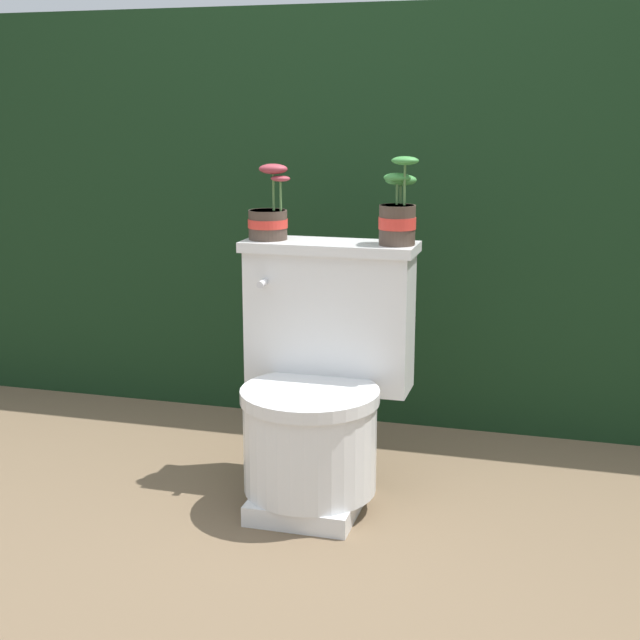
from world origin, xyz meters
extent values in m
plane|color=brown|center=(0.00, 0.00, 0.00)|extent=(12.00, 12.00, 0.00)
cube|color=black|center=(0.00, 1.12, 0.74)|extent=(4.35, 0.65, 1.48)
cube|color=silver|center=(-0.06, 0.04, 0.03)|extent=(0.30, 0.35, 0.06)
cylinder|color=silver|center=(-0.06, 0.04, 0.19)|extent=(0.38, 0.38, 0.27)
cylinder|color=silver|center=(-0.06, 0.04, 0.34)|extent=(0.40, 0.40, 0.04)
cube|color=silver|center=(-0.06, 0.25, 0.51)|extent=(0.49, 0.16, 0.42)
cube|color=silver|center=(-0.06, 0.25, 0.73)|extent=(0.52, 0.19, 0.03)
cylinder|color=silver|center=(-0.24, 0.14, 0.64)|extent=(0.02, 0.05, 0.02)
cylinder|color=#47382D|center=(-0.26, 0.25, 0.79)|extent=(0.12, 0.12, 0.09)
cylinder|color=red|center=(-0.26, 0.25, 0.80)|extent=(0.12, 0.12, 0.03)
cylinder|color=#332319|center=(-0.26, 0.25, 0.83)|extent=(0.11, 0.11, 0.01)
cylinder|color=#4C753D|center=(-0.21, 0.24, 0.88)|extent=(0.01, 0.01, 0.09)
ellipsoid|color=#93333D|center=(-0.21, 0.24, 0.93)|extent=(0.06, 0.04, 0.02)
cylinder|color=#4C753D|center=(-0.23, 0.25, 0.89)|extent=(0.01, 0.01, 0.11)
ellipsoid|color=#93333D|center=(-0.23, 0.25, 0.96)|extent=(0.09, 0.06, 0.03)
cylinder|color=#47382D|center=(0.14, 0.25, 0.81)|extent=(0.10, 0.10, 0.11)
cylinder|color=red|center=(0.14, 0.25, 0.81)|extent=(0.11, 0.11, 0.03)
cylinder|color=#332319|center=(0.14, 0.25, 0.86)|extent=(0.10, 0.10, 0.01)
cylinder|color=#4C753D|center=(0.16, 0.25, 0.92)|extent=(0.01, 0.01, 0.12)
ellipsoid|color=#387F38|center=(0.16, 0.25, 0.99)|extent=(0.08, 0.05, 0.02)
cylinder|color=#4C753D|center=(0.13, 0.26, 0.90)|extent=(0.01, 0.01, 0.07)
ellipsoid|color=#387F38|center=(0.13, 0.26, 0.94)|extent=(0.08, 0.06, 0.03)
cylinder|color=#4C753D|center=(0.14, 0.29, 0.89)|extent=(0.01, 0.01, 0.06)
ellipsoid|color=#387F38|center=(0.14, 0.29, 0.93)|extent=(0.09, 0.06, 0.03)
camera|label=1|loc=(0.61, -2.27, 1.14)|focal=50.00mm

